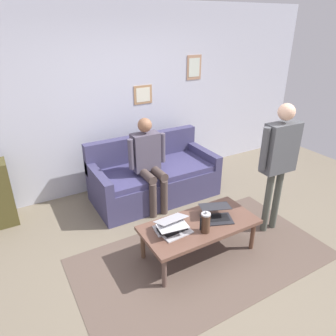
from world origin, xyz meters
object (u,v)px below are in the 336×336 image
french_press (205,223)px  person_seated (148,159)px  laptop_right (174,227)px  coffee_table (199,226)px  couch (153,177)px  person_standing (280,154)px  laptop_left (170,228)px  laptop_center (216,215)px

french_press → person_seated: person_seated is taller
french_press → laptop_right: bearing=-32.4°
coffee_table → french_press: french_press is taller
couch → laptop_right: size_ratio=5.31×
couch → person_standing: bearing=120.8°
coffee_table → laptop_left: (0.35, -0.05, 0.08)m
laptop_right → laptop_center: bearing=176.1°
couch → person_seated: bearing=51.3°
laptop_right → french_press: size_ratio=1.34×
couch → coffee_table: size_ratio=1.39×
laptop_center → laptop_right: bearing=-3.9°
laptop_left → person_standing: size_ratio=0.21×
coffee_table → person_standing: person_standing is taller
couch → person_standing: size_ratio=1.11×
laptop_left → french_press: 0.38m
couch → laptop_left: couch is taller
laptop_right → person_standing: 1.48m
couch → laptop_center: (-0.06, 1.43, 0.15)m
laptop_left → laptop_right: (-0.03, 0.02, 0.00)m
coffee_table → person_seated: bearing=-89.1°
french_press → person_standing: bearing=-175.2°
french_press → couch: bearing=-97.2°
person_standing → laptop_right: bearing=-3.7°
couch → person_standing: (-0.88, 1.48, 0.73)m
couch → person_standing: 1.87m
laptop_right → laptop_left: bearing=-24.3°
laptop_left → coffee_table: bearing=172.6°
coffee_table → french_press: (0.04, 0.15, 0.16)m
coffee_table → laptop_left: laptop_left is taller
laptop_right → coffee_table: bearing=174.7°
coffee_table → person_standing: (-1.05, 0.06, 0.67)m
laptop_right → person_seated: size_ratio=0.27×
french_press → person_standing: person_standing is taller
couch → person_seated: size_ratio=1.41×
coffee_table → person_standing: bearing=176.9°
laptop_right → person_standing: bearing=176.3°
laptop_left → person_standing: person_standing is taller
person_standing → laptop_left: bearing=-4.2°
laptop_center → person_seated: (0.24, -1.20, 0.28)m
couch → laptop_center: 1.44m
french_press → person_standing: size_ratio=0.16×
couch → french_press: 1.60m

